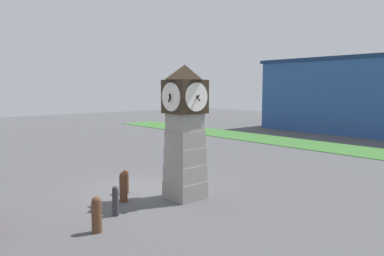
# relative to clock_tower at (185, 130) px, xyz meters

# --- Properties ---
(ground_plane) EXTENTS (88.82, 88.82, 0.00)m
(ground_plane) POSITION_rel_clock_tower_xyz_m (-2.25, -0.79, -2.64)
(ground_plane) COLOR #4C4C4F
(clock_tower) EXTENTS (1.71, 1.68, 5.08)m
(clock_tower) POSITION_rel_clock_tower_xyz_m (0.00, 0.00, 0.00)
(clock_tower) COLOR gray
(clock_tower) RESTS_ON ground_plane
(bollard_near_tower) EXTENTS (0.24, 0.24, 0.97)m
(bollard_near_tower) POSITION_rel_clock_tower_xyz_m (-2.05, -1.39, -2.15)
(bollard_near_tower) COLOR brown
(bollard_near_tower) RESTS_ON ground_plane
(bollard_mid_row) EXTENTS (0.29, 0.29, 1.13)m
(bollard_mid_row) POSITION_rel_clock_tower_xyz_m (-1.14, -2.04, -2.07)
(bollard_mid_row) COLOR brown
(bollard_mid_row) RESTS_ON ground_plane
(bollard_far_row) EXTENTS (0.22, 0.22, 1.01)m
(bollard_far_row) POSITION_rel_clock_tower_xyz_m (0.02, -3.03, -2.13)
(bollard_far_row) COLOR #333338
(bollard_far_row) RESTS_ON ground_plane
(bollard_end_row) EXTENTS (0.30, 0.30, 1.09)m
(bollard_end_row) POSITION_rel_clock_tower_xyz_m (0.94, -4.17, -2.09)
(bollard_end_row) COLOR brown
(bollard_end_row) RESTS_ON ground_plane
(warehouse_blue_far) EXTENTS (19.00, 7.88, 6.97)m
(warehouse_blue_far) POSITION_rel_clock_tower_xyz_m (-4.64, 25.77, 0.85)
(warehouse_blue_far) COLOR #2D5193
(warehouse_blue_far) RESTS_ON ground_plane
(grass_verge_far) EXTENTS (53.29, 4.23, 0.04)m
(grass_verge_far) POSITION_rel_clock_tower_xyz_m (-0.81, 15.50, -2.62)
(grass_verge_far) COLOR #386B2D
(grass_verge_far) RESTS_ON ground_plane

